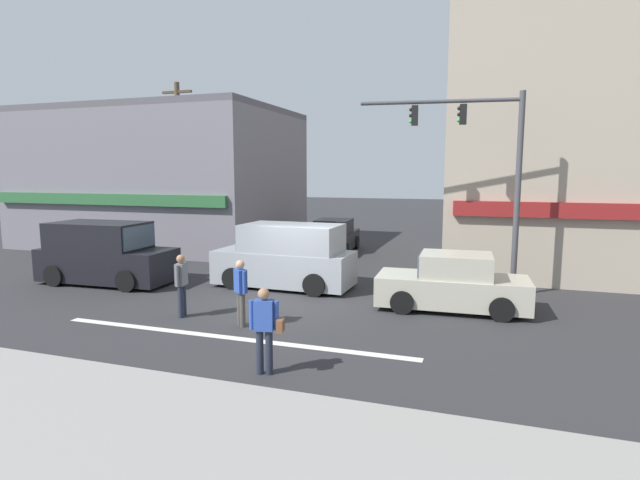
# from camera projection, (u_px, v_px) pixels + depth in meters

# --- Properties ---
(ground_plane) EXTENTS (120.00, 120.00, 0.00)m
(ground_plane) POSITION_uv_depth(u_px,v_px,m) (285.00, 301.00, 14.86)
(ground_plane) COLOR #2B2B2D
(lane_marking_stripe) EXTENTS (9.00, 0.24, 0.01)m
(lane_marking_stripe) POSITION_uv_depth(u_px,v_px,m) (227.00, 337.00, 11.58)
(lane_marking_stripe) COLOR silver
(lane_marking_stripe) RESTS_ON ground
(sidewalk_curb) EXTENTS (40.00, 5.00, 0.16)m
(sidewalk_curb) POSITION_uv_depth(u_px,v_px,m) (48.00, 444.00, 6.87)
(sidewalk_curb) COLOR gray
(sidewalk_curb) RESTS_ON ground
(building_left_block) EXTENTS (13.14, 8.87, 7.00)m
(building_left_block) POSITION_uv_depth(u_px,v_px,m) (163.00, 178.00, 26.57)
(building_left_block) COLOR slate
(building_left_block) RESTS_ON ground
(building_right_corner) EXTENTS (13.59, 10.85, 10.06)m
(building_right_corner) POSITION_uv_depth(u_px,v_px,m) (633.00, 141.00, 19.74)
(building_right_corner) COLOR tan
(building_right_corner) RESTS_ON ground
(street_tree) EXTENTS (4.19, 4.19, 6.04)m
(street_tree) POSITION_uv_depth(u_px,v_px,m) (532.00, 169.00, 18.13)
(street_tree) COLOR #4C3823
(street_tree) RESTS_ON ground
(utility_pole_near_left) EXTENTS (1.40, 0.22, 7.58)m
(utility_pole_near_left) POSITION_uv_depth(u_px,v_px,m) (180.00, 169.00, 21.52)
(utility_pole_near_left) COLOR brown
(utility_pole_near_left) RESTS_ON ground
(traffic_light_mast) EXTENTS (4.86, 0.73, 6.20)m
(traffic_light_mast) POSITION_uv_depth(u_px,v_px,m) (485.00, 160.00, 15.15)
(traffic_light_mast) COLOR #47474C
(traffic_light_mast) RESTS_ON ground
(sedan_crossing_rightbound) EXTENTS (2.07, 4.19, 1.58)m
(sedan_crossing_rightbound) POSITION_uv_depth(u_px,v_px,m) (334.00, 237.00, 23.99)
(sedan_crossing_rightbound) COLOR black
(sedan_crossing_rightbound) RESTS_ON ground
(van_crossing_center) EXTENTS (4.64, 2.12, 2.11)m
(van_crossing_center) POSITION_uv_depth(u_px,v_px,m) (286.00, 257.00, 16.58)
(van_crossing_center) COLOR #999EA3
(van_crossing_center) RESTS_ON ground
(sedan_waiting_far) EXTENTS (4.17, 2.02, 1.58)m
(sedan_waiting_far) POSITION_uv_depth(u_px,v_px,m) (453.00, 285.00, 13.86)
(sedan_waiting_far) COLOR #B7B29E
(sedan_waiting_far) RESTS_ON ground
(van_crossing_leftbound) EXTENTS (4.67, 2.19, 2.11)m
(van_crossing_leftbound) POSITION_uv_depth(u_px,v_px,m) (105.00, 254.00, 17.17)
(van_crossing_leftbound) COLOR black
(van_crossing_leftbound) RESTS_ON ground
(pedestrian_foreground_with_bag) EXTENTS (0.69, 0.32, 1.67)m
(pedestrian_foreground_with_bag) POSITION_uv_depth(u_px,v_px,m) (265.00, 326.00, 9.35)
(pedestrian_foreground_with_bag) COLOR #232838
(pedestrian_foreground_with_bag) RESTS_ON ground
(pedestrian_mid_crossing) EXTENTS (0.46, 0.40, 1.67)m
(pedestrian_mid_crossing) POSITION_uv_depth(u_px,v_px,m) (241.00, 289.00, 12.32)
(pedestrian_mid_crossing) COLOR #4C4742
(pedestrian_mid_crossing) RESTS_ON ground
(pedestrian_far_side) EXTENTS (0.28, 0.56, 1.67)m
(pedestrian_far_side) POSITION_uv_depth(u_px,v_px,m) (181.00, 282.00, 13.12)
(pedestrian_far_side) COLOR #232838
(pedestrian_far_side) RESTS_ON ground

